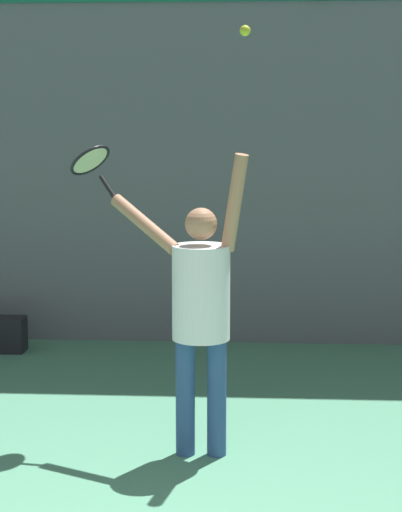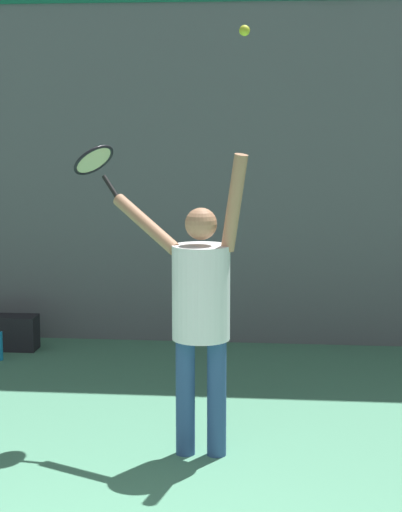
# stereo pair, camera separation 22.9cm
# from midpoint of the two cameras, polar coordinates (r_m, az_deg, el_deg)

# --- Properties ---
(back_wall) EXTENTS (18.00, 0.10, 5.00)m
(back_wall) POSITION_cam_midpoint_polar(r_m,az_deg,el_deg) (9.19, 0.84, 10.09)
(back_wall) COLOR slate
(back_wall) RESTS_ON ground_plane
(tennis_player) EXTENTS (0.99, 0.60, 2.04)m
(tennis_player) POSITION_cam_midpoint_polar(r_m,az_deg,el_deg) (6.14, 1.01, -2.89)
(tennis_player) COLOR #2D4C7F
(tennis_player) RESTS_ON ground_plane
(tennis_racket) EXTENTS (0.41, 0.40, 0.39)m
(tennis_racket) POSITION_cam_midpoint_polar(r_m,az_deg,el_deg) (6.61, -5.55, 5.76)
(tennis_racket) COLOR black
(tennis_ball) EXTENTS (0.07, 0.07, 0.07)m
(tennis_ball) POSITION_cam_midpoint_polar(r_m,az_deg,el_deg) (5.93, 3.83, 13.68)
(tennis_ball) COLOR #CCDB2D
(equipment_bag) EXTENTS (0.71, 0.25, 0.34)m
(equipment_bag) POSITION_cam_midpoint_polar(r_m,az_deg,el_deg) (9.27, -11.50, -4.62)
(equipment_bag) COLOR black
(equipment_bag) RESTS_ON ground_plane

